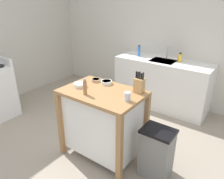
{
  "coord_description": "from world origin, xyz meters",
  "views": [
    {
      "loc": [
        1.57,
        -1.63,
        1.96
      ],
      "look_at": [
        0.1,
        0.4,
        0.88
      ],
      "focal_mm": 34.42,
      "sensor_mm": 36.0,
      "label": 1
    }
  ],
  "objects_px": {
    "bowl_ceramic_wide": "(107,82)",
    "bowl_ceramic_small": "(80,85)",
    "drinking_cup": "(127,97)",
    "bottle_spray_cleaner": "(180,58)",
    "sink_faucet": "(167,53)",
    "kitchen_island": "(103,121)",
    "knife_block": "(139,85)",
    "bottle_dish_soap": "(139,51)",
    "trash_bin": "(156,153)",
    "bowl_stoneware_deep": "(96,80)",
    "pepper_grinder": "(85,87)"
  },
  "relations": [
    {
      "from": "bowl_stoneware_deep",
      "to": "knife_block",
      "type": "bearing_deg",
      "value": 2.53
    },
    {
      "from": "sink_faucet",
      "to": "trash_bin",
      "type": "bearing_deg",
      "value": -68.81
    },
    {
      "from": "bottle_spray_cleaner",
      "to": "pepper_grinder",
      "type": "bearing_deg",
      "value": -100.54
    },
    {
      "from": "bowl_stoneware_deep",
      "to": "drinking_cup",
      "type": "xyz_separation_m",
      "value": [
        0.65,
        -0.24,
        0.03
      ]
    },
    {
      "from": "drinking_cup",
      "to": "bottle_spray_cleaner",
      "type": "xyz_separation_m",
      "value": [
        -0.1,
        1.88,
        0.01
      ]
    },
    {
      "from": "drinking_cup",
      "to": "pepper_grinder",
      "type": "relative_size",
      "value": 0.5
    },
    {
      "from": "drinking_cup",
      "to": "sink_faucet",
      "type": "relative_size",
      "value": 0.45
    },
    {
      "from": "bottle_dish_soap",
      "to": "bottle_spray_cleaner",
      "type": "bearing_deg",
      "value": 6.0
    },
    {
      "from": "kitchen_island",
      "to": "knife_block",
      "type": "bearing_deg",
      "value": 31.84
    },
    {
      "from": "trash_bin",
      "to": "bottle_spray_cleaner",
      "type": "xyz_separation_m",
      "value": [
        -0.45,
        1.78,
        0.67
      ]
    },
    {
      "from": "kitchen_island",
      "to": "bottle_dish_soap",
      "type": "relative_size",
      "value": 4.51
    },
    {
      "from": "drinking_cup",
      "to": "trash_bin",
      "type": "bearing_deg",
      "value": 16.22
    },
    {
      "from": "pepper_grinder",
      "to": "bowl_ceramic_wide",
      "type": "bearing_deg",
      "value": 90.2
    },
    {
      "from": "kitchen_island",
      "to": "bottle_dish_soap",
      "type": "bearing_deg",
      "value": 105.64
    },
    {
      "from": "sink_faucet",
      "to": "bottle_spray_cleaner",
      "type": "xyz_separation_m",
      "value": [
        0.26,
        -0.06,
        -0.03
      ]
    },
    {
      "from": "kitchen_island",
      "to": "bowl_ceramic_wide",
      "type": "xyz_separation_m",
      "value": [
        -0.1,
        0.21,
        0.43
      ]
    },
    {
      "from": "trash_bin",
      "to": "knife_block",
      "type": "bearing_deg",
      "value": 154.75
    },
    {
      "from": "bowl_ceramic_wide",
      "to": "bowl_stoneware_deep",
      "type": "height_order",
      "value": "bowl_ceramic_wide"
    },
    {
      "from": "trash_bin",
      "to": "sink_faucet",
      "type": "relative_size",
      "value": 2.86
    },
    {
      "from": "bowl_ceramic_wide",
      "to": "trash_bin",
      "type": "relative_size",
      "value": 0.23
    },
    {
      "from": "bottle_spray_cleaner",
      "to": "sink_faucet",
      "type": "bearing_deg",
      "value": 166.5
    },
    {
      "from": "knife_block",
      "to": "sink_faucet",
      "type": "bearing_deg",
      "value": 101.94
    },
    {
      "from": "bowl_ceramic_wide",
      "to": "bowl_stoneware_deep",
      "type": "bearing_deg",
      "value": -176.13
    },
    {
      "from": "bowl_stoneware_deep",
      "to": "trash_bin",
      "type": "relative_size",
      "value": 0.19
    },
    {
      "from": "drinking_cup",
      "to": "kitchen_island",
      "type": "bearing_deg",
      "value": 173.73
    },
    {
      "from": "sink_faucet",
      "to": "bottle_spray_cleaner",
      "type": "bearing_deg",
      "value": -13.5
    },
    {
      "from": "kitchen_island",
      "to": "pepper_grinder",
      "type": "height_order",
      "value": "pepper_grinder"
    },
    {
      "from": "sink_faucet",
      "to": "bottle_dish_soap",
      "type": "relative_size",
      "value": 1.01
    },
    {
      "from": "kitchen_island",
      "to": "bowl_ceramic_wide",
      "type": "relative_size",
      "value": 6.7
    },
    {
      "from": "drinking_cup",
      "to": "pepper_grinder",
      "type": "distance_m",
      "value": 0.5
    },
    {
      "from": "knife_block",
      "to": "bowl_ceramic_small",
      "type": "bearing_deg",
      "value": -157.65
    },
    {
      "from": "bowl_stoneware_deep",
      "to": "bottle_spray_cleaner",
      "type": "xyz_separation_m",
      "value": [
        0.55,
        1.63,
        0.04
      ]
    },
    {
      "from": "bowl_stoneware_deep",
      "to": "trash_bin",
      "type": "distance_m",
      "value": 1.19
    },
    {
      "from": "bowl_ceramic_wide",
      "to": "bowl_ceramic_small",
      "type": "bearing_deg",
      "value": -129.36
    },
    {
      "from": "bottle_spray_cleaner",
      "to": "bottle_dish_soap",
      "type": "relative_size",
      "value": 0.76
    },
    {
      "from": "bowl_ceramic_wide",
      "to": "bottle_spray_cleaner",
      "type": "relative_size",
      "value": 0.89
    },
    {
      "from": "bowl_ceramic_small",
      "to": "trash_bin",
      "type": "bearing_deg",
      "value": 6.07
    },
    {
      "from": "pepper_grinder",
      "to": "kitchen_island",
      "type": "bearing_deg",
      "value": 63.49
    },
    {
      "from": "knife_block",
      "to": "sink_faucet",
      "type": "relative_size",
      "value": 1.15
    },
    {
      "from": "drinking_cup",
      "to": "bottle_dish_soap",
      "type": "relative_size",
      "value": 0.46
    },
    {
      "from": "trash_bin",
      "to": "bowl_ceramic_small",
      "type": "bearing_deg",
      "value": -173.93
    },
    {
      "from": "kitchen_island",
      "to": "knife_block",
      "type": "height_order",
      "value": "knife_block"
    },
    {
      "from": "bowl_ceramic_wide",
      "to": "bowl_ceramic_small",
      "type": "xyz_separation_m",
      "value": [
        -0.22,
        -0.26,
        0.0
      ]
    },
    {
      "from": "knife_block",
      "to": "bowl_stoneware_deep",
      "type": "distance_m",
      "value": 0.64
    },
    {
      "from": "kitchen_island",
      "to": "bowl_ceramic_wide",
      "type": "distance_m",
      "value": 0.49
    },
    {
      "from": "knife_block",
      "to": "pepper_grinder",
      "type": "bearing_deg",
      "value": -137.94
    },
    {
      "from": "pepper_grinder",
      "to": "bottle_dish_soap",
      "type": "bearing_deg",
      "value": 101.53
    },
    {
      "from": "trash_bin",
      "to": "sink_faucet",
      "type": "xyz_separation_m",
      "value": [
        -0.71,
        1.84,
        0.7
      ]
    },
    {
      "from": "bowl_ceramic_wide",
      "to": "bowl_ceramic_small",
      "type": "height_order",
      "value": "bowl_ceramic_small"
    },
    {
      "from": "kitchen_island",
      "to": "bowl_ceramic_wide",
      "type": "bearing_deg",
      "value": 114.2
    }
  ]
}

